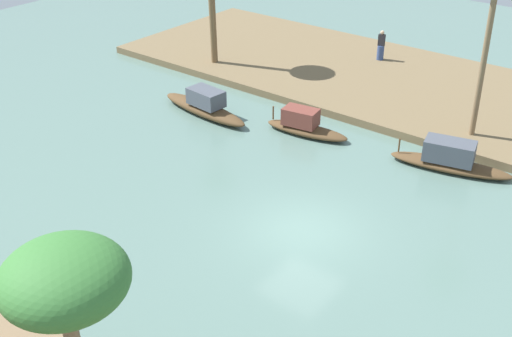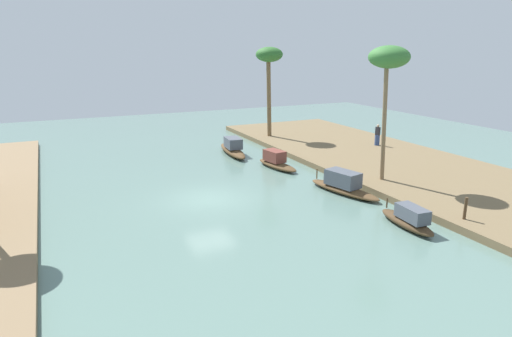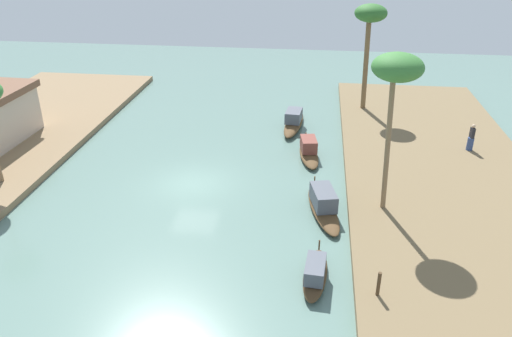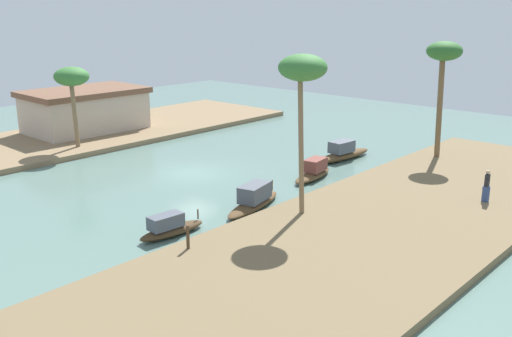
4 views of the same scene
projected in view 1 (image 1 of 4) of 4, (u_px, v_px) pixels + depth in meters
river_water at (303, 230)px, 22.25m from camera, size 66.06×66.06×0.00m
riverbank_left at (461, 100)px, 31.64m from camera, size 38.42×10.79×0.38m
sampan_near_left_bank at (205, 106)px, 30.38m from camera, size 5.40×1.60×1.32m
sampan_downstream_large at (450, 159)px, 25.75m from camera, size 4.97×2.22×1.26m
sampan_with_red_awning at (304, 125)px, 28.59m from camera, size 4.00×1.65×1.19m
person_on_near_bank at (381, 48)px, 35.91m from camera, size 0.43×0.43×1.68m
palm_tree_right_tall at (65, 285)px, 11.62m from camera, size 2.42×2.42×5.68m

